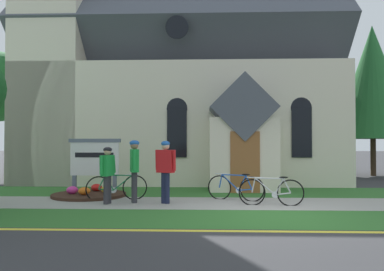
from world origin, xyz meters
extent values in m
plane|color=#333335|center=(0.00, 4.00, 0.00)|extent=(140.00, 140.00, 0.00)
cube|color=#99968E|center=(-2.74, 1.76, 0.01)|extent=(32.00, 2.18, 0.01)
cube|color=#2D6628|center=(-2.74, -0.40, 0.00)|extent=(32.00, 2.14, 0.01)
cube|color=#2D6628|center=(-2.74, 4.23, 0.00)|extent=(24.00, 2.76, 0.01)
cube|color=yellow|center=(-2.74, -1.62, 0.00)|extent=(28.00, 0.16, 0.01)
cube|color=beige|center=(-2.74, 9.94, 2.47)|extent=(13.60, 8.67, 4.94)
cube|color=#4C515B|center=(-2.74, 9.94, 6.73)|extent=(14.10, 8.83, 8.83)
cube|color=beige|center=(-8.14, 7.01, 6.12)|extent=(2.81, 2.81, 12.23)
cube|color=beige|center=(-0.29, 4.81, 1.30)|extent=(2.40, 1.60, 2.60)
cube|color=#4C515B|center=(-0.29, 4.81, 2.95)|extent=(2.40, 1.80, 2.40)
cube|color=brown|center=(-0.29, 3.99, 1.05)|extent=(1.00, 0.06, 2.10)
cube|color=black|center=(-2.74, 5.58, 2.10)|extent=(0.76, 0.06, 1.90)
cone|color=black|center=(-2.74, 5.58, 3.05)|extent=(0.80, 0.06, 0.80)
cube|color=black|center=(2.02, 5.58, 2.10)|extent=(0.76, 0.06, 1.90)
cone|color=black|center=(2.02, 5.58, 3.05)|extent=(0.80, 0.06, 0.80)
cylinder|color=black|center=(-2.74, 5.58, 6.19)|extent=(0.90, 0.06, 0.90)
cube|color=slate|center=(-6.03, 3.58, 0.31)|extent=(0.12, 0.12, 0.62)
cube|color=slate|center=(-4.65, 3.50, 0.31)|extent=(0.12, 0.12, 0.62)
cube|color=white|center=(-5.34, 3.54, 1.17)|extent=(1.64, 0.17, 1.10)
cube|color=slate|center=(-5.34, 3.54, 1.78)|extent=(1.77, 0.22, 0.12)
cube|color=black|center=(-5.34, 3.49, 1.30)|extent=(1.31, 0.09, 0.16)
cylinder|color=#382319|center=(-5.34, 2.97, 0.05)|extent=(2.32, 2.32, 0.10)
ellipsoid|color=gold|center=(-4.79, 3.07, 0.22)|extent=(0.36, 0.36, 0.24)
ellipsoid|color=red|center=(-5.27, 3.55, 0.22)|extent=(0.36, 0.36, 0.24)
ellipsoid|color=#CC338C|center=(-5.84, 2.83, 0.22)|extent=(0.36, 0.36, 0.24)
ellipsoid|color=orange|center=(-5.37, 2.60, 0.22)|extent=(0.36, 0.36, 0.24)
torus|color=black|center=(0.66, 1.39, 0.35)|extent=(0.73, 0.10, 0.73)
torus|color=black|center=(-0.36, 1.47, 0.35)|extent=(0.73, 0.10, 0.73)
cylinder|color=#B7B7BC|center=(-0.01, 1.44, 0.52)|extent=(0.56, 0.08, 0.47)
cylinder|color=#B7B7BC|center=(0.10, 1.43, 0.74)|extent=(0.76, 0.10, 0.04)
cylinder|color=#B7B7BC|center=(0.37, 1.41, 0.52)|extent=(0.26, 0.06, 0.46)
cylinder|color=#B7B7BC|center=(0.46, 1.40, 0.32)|extent=(0.42, 0.07, 0.09)
cylinder|color=#B7B7BC|center=(0.57, 1.39, 0.54)|extent=(0.22, 0.05, 0.41)
cylinder|color=#B7B7BC|center=(-0.32, 1.47, 0.54)|extent=(0.12, 0.05, 0.40)
ellipsoid|color=black|center=(0.48, 1.40, 0.77)|extent=(0.25, 0.10, 0.05)
cylinder|color=silver|center=(-0.28, 1.47, 0.76)|extent=(0.44, 0.07, 0.03)
cylinder|color=silver|center=(0.25, 1.42, 0.30)|extent=(0.18, 0.04, 0.18)
torus|color=black|center=(-4.77, 2.02, 0.36)|extent=(0.71, 0.31, 0.75)
torus|color=black|center=(-3.77, 2.42, 0.36)|extent=(0.71, 0.31, 0.75)
cylinder|color=#19723F|center=(-4.11, 2.29, 0.51)|extent=(0.55, 0.25, 0.45)
cylinder|color=#19723F|center=(-4.22, 2.24, 0.74)|extent=(0.75, 0.33, 0.07)
cylinder|color=#19723F|center=(-4.48, 2.14, 0.53)|extent=(0.26, 0.13, 0.47)
cylinder|color=#19723F|center=(-4.57, 2.10, 0.33)|extent=(0.42, 0.19, 0.09)
cylinder|color=#19723F|center=(-4.68, 2.06, 0.56)|extent=(0.22, 0.12, 0.41)
cylinder|color=#19723F|center=(-3.81, 2.41, 0.54)|extent=(0.13, 0.08, 0.38)
ellipsoid|color=black|center=(-4.59, 2.10, 0.79)|extent=(0.25, 0.16, 0.05)
cylinder|color=silver|center=(-3.85, 2.39, 0.75)|extent=(0.42, 0.19, 0.03)
cylinder|color=silver|center=(-4.37, 2.18, 0.30)|extent=(0.17, 0.09, 0.18)
torus|color=black|center=(-0.28, 2.14, 0.35)|extent=(0.70, 0.31, 0.74)
torus|color=black|center=(-1.22, 2.52, 0.35)|extent=(0.70, 0.31, 0.74)
cylinder|color=#194CA5|center=(-0.90, 2.39, 0.53)|extent=(0.52, 0.24, 0.48)
cylinder|color=#194CA5|center=(-0.80, 2.35, 0.75)|extent=(0.70, 0.31, 0.04)
cylinder|color=#194CA5|center=(-0.56, 2.25, 0.52)|extent=(0.25, 0.13, 0.46)
cylinder|color=#194CA5|center=(-0.47, 2.21, 0.33)|extent=(0.39, 0.19, 0.09)
cylinder|color=#194CA5|center=(-0.37, 2.17, 0.55)|extent=(0.21, 0.11, 0.41)
cylinder|color=#194CA5|center=(-1.18, 2.50, 0.55)|extent=(0.12, 0.08, 0.40)
ellipsoid|color=black|center=(-0.45, 2.20, 0.78)|extent=(0.25, 0.16, 0.05)
cylinder|color=silver|center=(-1.14, 2.49, 0.77)|extent=(0.42, 0.19, 0.03)
cylinder|color=silver|center=(-0.66, 2.29, 0.30)|extent=(0.17, 0.09, 0.18)
cylinder|color=#191E38|center=(-2.81, 1.65, 0.44)|extent=(0.15, 0.15, 0.87)
cylinder|color=#191E38|center=(-2.71, 1.61, 0.44)|extent=(0.15, 0.15, 0.87)
cube|color=red|center=(-2.76, 1.63, 1.19)|extent=(0.53, 0.37, 0.64)
sphere|color=beige|center=(-2.76, 1.63, 1.62)|extent=(0.23, 0.23, 0.23)
ellipsoid|color=#1E59B2|center=(-2.76, 1.63, 1.68)|extent=(0.33, 0.35, 0.16)
cylinder|color=red|center=(-3.02, 1.78, 1.22)|extent=(0.09, 0.18, 0.58)
cylinder|color=red|center=(-2.50, 1.48, 1.22)|extent=(0.09, 0.17, 0.58)
cylinder|color=#2D2D33|center=(-4.39, 1.45, 0.39)|extent=(0.15, 0.15, 0.79)
cylinder|color=#2D2D33|center=(-4.35, 1.58, 0.39)|extent=(0.15, 0.15, 0.79)
cube|color=green|center=(-4.37, 1.51, 1.07)|extent=(0.31, 0.48, 0.57)
sphere|color=tan|center=(-4.37, 1.51, 1.46)|extent=(0.20, 0.20, 0.20)
ellipsoid|color=black|center=(-4.37, 1.51, 1.52)|extent=(0.30, 0.27, 0.14)
cylinder|color=green|center=(-4.48, 1.26, 1.10)|extent=(0.09, 0.12, 0.52)
cylinder|color=green|center=(-4.26, 1.76, 1.10)|extent=(0.09, 0.24, 0.52)
cylinder|color=#2D2D33|center=(-3.68, 1.81, 0.44)|extent=(0.15, 0.15, 0.88)
cylinder|color=#2D2D33|center=(-3.64, 1.68, 0.44)|extent=(0.15, 0.15, 0.88)
cube|color=green|center=(-3.66, 1.75, 1.20)|extent=(0.34, 0.53, 0.64)
sphere|color=#936B51|center=(-3.66, 1.75, 1.64)|extent=(0.23, 0.23, 0.23)
ellipsoid|color=#1E59B2|center=(-3.66, 1.75, 1.70)|extent=(0.34, 0.31, 0.16)
cylinder|color=green|center=(-3.71, 2.04, 1.23)|extent=(0.09, 0.22, 0.58)
cylinder|color=green|center=(-3.61, 1.45, 1.23)|extent=(0.09, 0.14, 0.58)
cylinder|color=#3D2D1E|center=(7.07, 11.06, 0.97)|extent=(0.27, 0.27, 1.93)
cone|color=#23662D|center=(7.07, 11.06, 4.90)|extent=(3.96, 3.96, 5.94)
camera|label=1|loc=(-1.62, -8.97, 1.70)|focal=35.46mm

